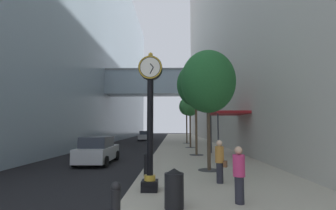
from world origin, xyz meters
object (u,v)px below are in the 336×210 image
street_tree_mid_far (190,107)px  pedestrian_by_clock (239,173)px  street_tree_far (187,107)px  pedestrian_walking (220,160)px  bollard_third (146,164)px  street_tree_near (208,82)px  car_white_near (145,136)px  car_silver_mid (98,150)px  street_tree_mid_near (196,85)px  bollard_nearest (116,205)px  trash_bin (174,188)px  street_clock (150,113)px

street_tree_mid_far → pedestrian_by_clock: 18.55m
street_tree_far → pedestrian_walking: street_tree_far is taller
bollard_third → street_tree_far: size_ratio=0.17×
street_tree_near → street_tree_far: (0.00, 19.54, 0.30)m
bollard_third → pedestrian_by_clock: (3.09, -3.80, 0.31)m
car_white_near → pedestrian_by_clock: bearing=-79.0°
street_tree_mid_far → car_silver_mid: (-6.56, -10.02, -3.59)m
bollard_third → street_tree_mid_near: size_ratio=0.14×
street_tree_mid_near → car_silver_mid: 8.84m
bollard_nearest → street_tree_near: size_ratio=0.17×
car_white_near → car_silver_mid: size_ratio=1.08×
trash_bin → car_silver_mid: bearing=119.0°
street_tree_far → street_clock: bearing=-96.3°
trash_bin → street_tree_far: bearing=86.0°
street_tree_near → trash_bin: (-1.77, -5.63, -3.93)m
street_clock → street_tree_mid_far: 17.22m
street_clock → bollard_third: street_clock is taller
street_tree_near → street_tree_mid_near: (0.00, 6.51, 0.98)m
pedestrian_walking → pedestrian_by_clock: (0.07, -2.48, -0.02)m
street_tree_far → trash_bin: 25.58m
street_clock → street_tree_near: 5.04m
car_silver_mid → pedestrian_by_clock: bearing=-51.0°
bollard_third → street_tree_near: street_tree_near is taller
street_tree_near → trash_bin: bearing=-107.4°
street_tree_mid_near → street_tree_far: (-0.00, 13.03, -0.69)m
street_tree_mid_far → street_tree_far: street_tree_far is taller
street_tree_far → car_silver_mid: (-6.56, -16.53, -4.09)m
pedestrian_by_clock → car_silver_mid: (-6.64, 8.21, -0.16)m
trash_bin → pedestrian_walking: pedestrian_walking is taller
pedestrian_by_clock → car_silver_mid: 10.56m
street_tree_far → car_white_near: size_ratio=1.27×
street_clock → pedestrian_by_clock: bearing=-25.7°
street_tree_near → street_tree_far: street_tree_near is taller
trash_bin → pedestrian_by_clock: (1.86, 0.43, 0.30)m
street_tree_far → bollard_third: bearing=-98.2°
pedestrian_by_clock → car_white_near: (-6.62, 34.19, -0.21)m
street_tree_near → street_tree_mid_far: street_tree_near is taller
street_clock → car_white_near: bearing=96.8°
street_tree_mid_near → street_tree_near: bearing=-90.0°
street_tree_far → pedestrian_by_clock: street_tree_far is taller
bollard_nearest → street_tree_mid_far: size_ratio=0.19×
trash_bin → bollard_nearest: bearing=-130.1°
bollard_third → street_tree_mid_near: 9.79m
street_clock → street_tree_mid_near: street_tree_mid_near is taller
street_tree_mid_near → car_silver_mid: size_ratio=1.65×
street_clock → bollard_third: 3.31m
pedestrian_walking → car_silver_mid: size_ratio=0.38×
bollard_third → trash_bin: 4.40m
street_tree_far → car_white_near: 12.20m
street_tree_mid_near → pedestrian_by_clock: bearing=-89.6°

